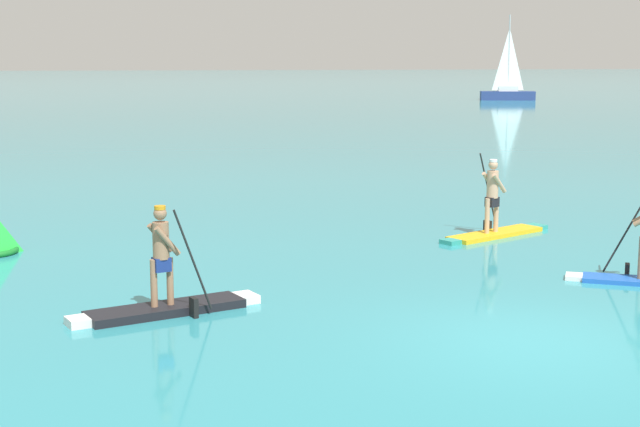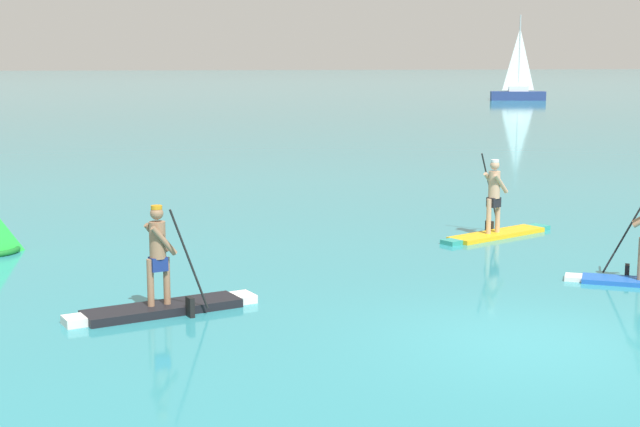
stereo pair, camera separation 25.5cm
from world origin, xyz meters
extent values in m
plane|color=teal|center=(0.00, 0.00, 0.00)|extent=(440.00, 440.00, 0.00)
cube|color=black|center=(-5.26, 2.26, 0.07)|extent=(2.60, 1.59, 0.14)
cube|color=white|center=(-3.94, 2.81, 0.07)|extent=(0.47, 0.56, 0.14)
cube|color=white|center=(-6.58, 1.72, 0.07)|extent=(0.45, 0.50, 0.14)
cylinder|color=#997051|center=(-5.18, 2.29, 0.52)|extent=(0.11, 0.11, 0.76)
cylinder|color=#997051|center=(-5.43, 2.19, 0.52)|extent=(0.11, 0.11, 0.76)
cube|color=navy|center=(-5.31, 2.24, 0.81)|extent=(0.32, 0.30, 0.22)
cylinder|color=#997051|center=(-5.31, 2.24, 1.20)|extent=(0.26, 0.26, 0.59)
sphere|color=#997051|center=(-5.31, 2.24, 1.63)|extent=(0.21, 0.21, 0.21)
cylinder|color=orange|center=(-5.31, 2.24, 1.72)|extent=(0.18, 0.18, 0.06)
cylinder|color=#997051|center=(-5.32, 2.40, 1.21)|extent=(0.42, 0.24, 0.52)
cylinder|color=#997051|center=(-5.20, 2.12, 1.21)|extent=(0.42, 0.24, 0.52)
cylinder|color=black|center=(-4.82, 1.97, 0.92)|extent=(0.58, 0.27, 1.66)
cube|color=black|center=(-4.82, 1.97, 0.16)|extent=(0.15, 0.22, 0.32)
cube|color=yellow|center=(2.07, 7.83, 0.05)|extent=(2.57, 1.88, 0.10)
cube|color=teal|center=(3.34, 8.58, 0.05)|extent=(0.51, 0.55, 0.10)
cube|color=teal|center=(0.81, 7.07, 0.05)|extent=(0.47, 0.49, 0.10)
cylinder|color=tan|center=(2.09, 7.83, 0.49)|extent=(0.11, 0.11, 0.79)
cylinder|color=tan|center=(1.83, 7.68, 0.49)|extent=(0.11, 0.11, 0.79)
cube|color=black|center=(1.96, 7.76, 0.80)|extent=(0.34, 0.32, 0.22)
cylinder|color=tan|center=(1.96, 7.76, 1.20)|extent=(0.26, 0.26, 0.61)
sphere|color=tan|center=(1.96, 7.76, 1.64)|extent=(0.21, 0.21, 0.21)
cylinder|color=white|center=(1.96, 7.76, 1.73)|extent=(0.18, 0.18, 0.06)
cylinder|color=tan|center=(1.92, 7.91, 1.24)|extent=(0.43, 0.31, 0.50)
cylinder|color=tan|center=(2.08, 7.65, 1.24)|extent=(0.43, 0.31, 0.50)
cylinder|color=black|center=(2.04, 8.29, 0.96)|extent=(0.60, 0.38, 1.82)
cube|color=black|center=(2.04, 8.29, 0.12)|extent=(0.17, 0.21, 0.32)
cube|color=white|center=(2.17, 3.59, 0.04)|extent=(0.45, 0.51, 0.08)
cylinder|color=black|center=(3.19, 3.55, 0.97)|extent=(0.80, 0.41, 1.80)
cube|color=black|center=(3.19, 3.55, 0.10)|extent=(0.16, 0.22, 0.32)
cube|color=navy|center=(23.47, 68.46, 0.39)|extent=(4.83, 1.89, 0.78)
cylinder|color=#B2B2B7|center=(23.47, 68.46, 4.08)|extent=(0.12, 0.12, 6.58)
pyramid|color=white|center=(23.47, 68.46, 3.58)|extent=(2.12, 0.26, 5.40)
cube|color=silver|center=(23.47, 68.46, 1.02)|extent=(1.80, 1.03, 0.47)
camera|label=1|loc=(-4.94, -12.76, 4.12)|focal=53.70mm
camera|label=2|loc=(-4.69, -12.80, 4.12)|focal=53.70mm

